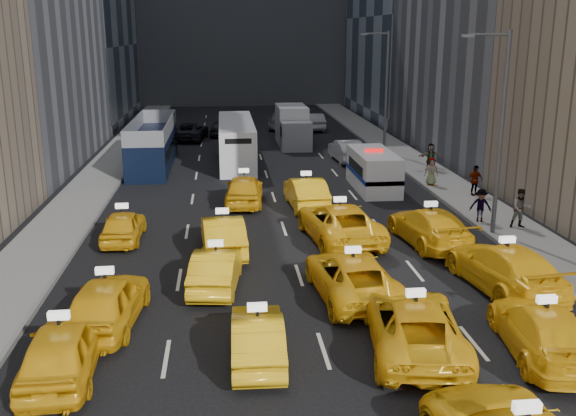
% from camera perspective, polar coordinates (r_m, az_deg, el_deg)
% --- Properties ---
extents(ground, '(160.00, 160.00, 0.00)m').
position_cam_1_polar(ground, '(17.32, 4.24, -15.60)').
color(ground, black).
rests_on(ground, ground).
extents(sidewalk_west, '(3.00, 90.00, 0.15)m').
position_cam_1_polar(sidewalk_west, '(41.31, -16.56, 2.39)').
color(sidewalk_west, gray).
rests_on(sidewalk_west, ground).
extents(sidewalk_east, '(3.00, 90.00, 0.15)m').
position_cam_1_polar(sidewalk_east, '(42.68, 12.37, 3.08)').
color(sidewalk_east, gray).
rests_on(sidewalk_east, ground).
extents(curb_west, '(0.15, 90.00, 0.18)m').
position_cam_1_polar(curb_west, '(41.06, -14.57, 2.48)').
color(curb_west, slate).
rests_on(curb_west, ground).
extents(curb_east, '(0.15, 90.00, 0.18)m').
position_cam_1_polar(curb_east, '(42.25, 10.50, 3.07)').
color(curb_east, slate).
rests_on(curb_east, ground).
extents(streetlight_near, '(2.15, 0.22, 9.00)m').
position_cam_1_polar(streetlight_near, '(29.42, 18.24, 6.83)').
color(streetlight_near, '#595B60').
rests_on(streetlight_near, ground).
extents(streetlight_far, '(2.15, 0.22, 9.00)m').
position_cam_1_polar(streetlight_far, '(48.27, 8.61, 10.47)').
color(streetlight_far, '#595B60').
rests_on(streetlight_far, ground).
extents(taxi_4, '(2.00, 4.61, 1.55)m').
position_cam_1_polar(taxi_4, '(18.39, -19.43, -11.80)').
color(taxi_4, yellow).
rests_on(taxi_4, ground).
extents(taxi_5, '(1.53, 4.15, 1.36)m').
position_cam_1_polar(taxi_5, '(18.29, -2.73, -11.36)').
color(taxi_5, yellow).
rests_on(taxi_5, ground).
extents(taxi_6, '(3.27, 5.84, 1.54)m').
position_cam_1_polar(taxi_6, '(19.08, 11.12, -10.15)').
color(taxi_6, yellow).
rests_on(taxi_6, ground).
extents(taxi_7, '(2.72, 5.33, 1.48)m').
position_cam_1_polar(taxi_7, '(19.83, 21.73, -10.09)').
color(taxi_7, yellow).
rests_on(taxi_7, ground).
extents(taxi_8, '(2.40, 4.95, 1.63)m').
position_cam_1_polar(taxi_8, '(20.88, -15.78, -8.02)').
color(taxi_8, yellow).
rests_on(taxi_8, ground).
extents(taxi_9, '(2.06, 4.55, 1.45)m').
position_cam_1_polar(taxi_9, '(23.22, -6.39, -5.34)').
color(taxi_9, yellow).
rests_on(taxi_9, ground).
extents(taxi_10, '(2.92, 5.61, 1.51)m').
position_cam_1_polar(taxi_10, '(22.36, 5.73, -6.07)').
color(taxi_10, yellow).
rests_on(taxi_10, ground).
extents(taxi_11, '(2.99, 5.95, 1.66)m').
position_cam_1_polar(taxi_11, '(24.10, 18.70, -5.04)').
color(taxi_11, yellow).
rests_on(taxi_11, ground).
extents(taxi_12, '(1.69, 4.07, 1.38)m').
position_cam_1_polar(taxi_12, '(29.05, -14.44, -1.55)').
color(taxi_12, yellow).
rests_on(taxi_12, ground).
extents(taxi_13, '(2.01, 4.88, 1.57)m').
position_cam_1_polar(taxi_13, '(26.82, -5.81, -2.32)').
color(taxi_13, yellow).
rests_on(taxi_13, ground).
extents(taxi_14, '(3.43, 6.25, 1.66)m').
position_cam_1_polar(taxi_14, '(28.25, 4.60, -1.28)').
color(taxi_14, yellow).
rests_on(taxi_14, ground).
extents(taxi_15, '(2.83, 5.69, 1.59)m').
position_cam_1_polar(taxi_15, '(28.34, 12.48, -1.62)').
color(taxi_15, yellow).
rests_on(taxi_15, ground).
extents(taxi_16, '(2.29, 4.92, 1.63)m').
position_cam_1_polar(taxi_16, '(34.15, -3.92, 1.64)').
color(taxi_16, yellow).
rests_on(taxi_16, ground).
extents(taxi_17, '(1.98, 4.97, 1.61)m').
position_cam_1_polar(taxi_17, '(33.54, 1.61, 1.39)').
color(taxi_17, yellow).
rests_on(taxi_17, ground).
extents(nypd_van, '(2.36, 5.66, 2.40)m').
position_cam_1_polar(nypd_van, '(37.71, 7.60, 3.27)').
color(nypd_van, silver).
rests_on(nypd_van, ground).
extents(double_decker, '(3.95, 11.23, 3.20)m').
position_cam_1_polar(double_decker, '(44.75, -11.93, 5.63)').
color(double_decker, black).
rests_on(double_decker, ground).
extents(city_bus, '(3.67, 11.53, 2.93)m').
position_cam_1_polar(city_bus, '(45.53, -4.62, 5.90)').
color(city_bus, white).
rests_on(city_bus, ground).
extents(box_truck, '(2.87, 6.96, 3.11)m').
position_cam_1_polar(box_truck, '(52.30, 0.42, 7.27)').
color(box_truck, silver).
rests_on(box_truck, ground).
extents(misc_car_0, '(1.98, 4.84, 1.56)m').
position_cam_1_polar(misc_car_0, '(45.90, 5.22, 5.12)').
color(misc_car_0, '#A9ABB1').
rests_on(misc_car_0, ground).
extents(misc_car_1, '(3.22, 5.72, 1.51)m').
position_cam_1_polar(misc_car_1, '(55.54, -8.67, 6.76)').
color(misc_car_1, black).
rests_on(misc_car_1, ground).
extents(misc_car_2, '(2.73, 5.62, 1.58)m').
position_cam_1_polar(misc_car_2, '(61.54, -0.71, 7.79)').
color(misc_car_2, slate).
rests_on(misc_car_2, ground).
extents(misc_car_3, '(2.04, 4.09, 1.34)m').
position_cam_1_polar(misc_car_3, '(57.43, -6.05, 7.04)').
color(misc_car_3, black).
rests_on(misc_car_3, ground).
extents(misc_car_4, '(1.75, 4.79, 1.57)m').
position_cam_1_polar(misc_car_4, '(60.81, 2.27, 7.69)').
color(misc_car_4, '#9C9EA3').
rests_on(misc_car_4, ground).
extents(pedestrian_1, '(0.94, 0.58, 1.83)m').
position_cam_1_polar(pedestrian_1, '(31.36, 19.99, -0.04)').
color(pedestrian_1, gray).
rests_on(pedestrian_1, sidewalk_east).
extents(pedestrian_2, '(1.11, 0.76, 1.59)m').
position_cam_1_polar(pedestrian_2, '(31.81, 16.75, 0.22)').
color(pedestrian_2, gray).
rests_on(pedestrian_2, sidewalk_east).
extents(pedestrian_3, '(1.07, 0.68, 1.68)m').
position_cam_1_polar(pedestrian_3, '(36.90, 16.27, 2.37)').
color(pedestrian_3, gray).
rests_on(pedestrian_3, sidewalk_east).
extents(pedestrian_4, '(0.89, 0.67, 1.63)m').
position_cam_1_polar(pedestrian_4, '(38.81, 12.63, 3.20)').
color(pedestrian_4, gray).
rests_on(pedestrian_4, sidewalk_east).
extents(pedestrian_5, '(1.67, 0.74, 1.74)m').
position_cam_1_polar(pedestrian_5, '(43.10, 12.57, 4.47)').
color(pedestrian_5, gray).
rests_on(pedestrian_5, sidewalk_east).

